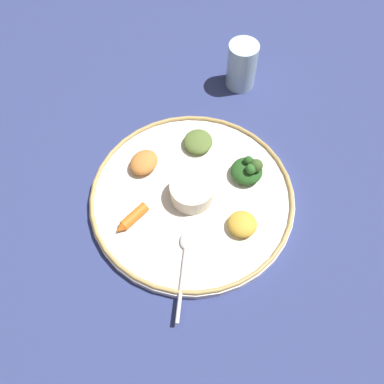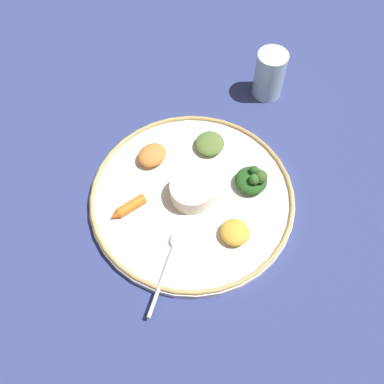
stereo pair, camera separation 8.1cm
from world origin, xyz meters
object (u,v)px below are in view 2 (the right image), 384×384
at_px(drinking_glass, 269,77).
at_px(carrot_near_spoon, 128,207).
at_px(center_bowl, 192,191).
at_px(greens_pile, 253,180).
at_px(spoon, 170,258).

bearing_deg(drinking_glass, carrot_near_spoon, 112.12).
height_order(center_bowl, greens_pile, greens_pile).
relative_size(center_bowl, drinking_glass, 0.77).
bearing_deg(drinking_glass, spoon, 127.92).
xyz_separation_m(center_bowl, greens_pile, (-0.03, -0.11, -0.00)).
relative_size(spoon, drinking_glass, 1.22).
bearing_deg(carrot_near_spoon, spoon, -166.11).
xyz_separation_m(center_bowl, drinking_glass, (0.18, -0.27, 0.01)).
distance_m(center_bowl, spoon, 0.13).
bearing_deg(center_bowl, spoon, 137.69).
height_order(center_bowl, carrot_near_spoon, center_bowl).
xyz_separation_m(greens_pile, drinking_glass, (0.20, -0.15, 0.01)).
bearing_deg(drinking_glass, greens_pile, 143.26).
bearing_deg(spoon, greens_pile, -70.60).
height_order(greens_pile, drinking_glass, drinking_glass).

